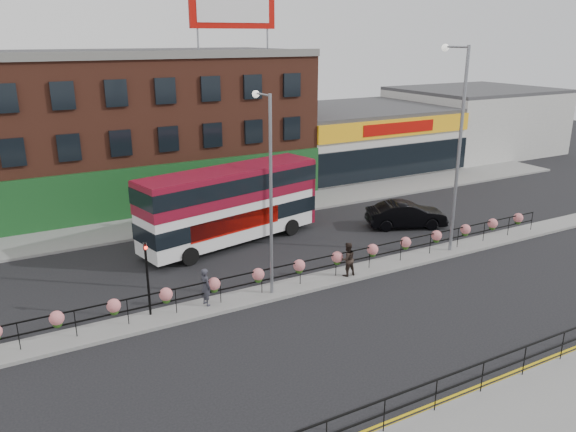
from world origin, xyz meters
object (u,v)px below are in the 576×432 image
car (406,215)px  lamp_column_east (457,133)px  pedestrian_b (347,259)px  pedestrian_a (206,287)px  double_decker_bus (231,198)px  lamp_column_west (268,179)px

car → lamp_column_east: size_ratio=0.47×
car → pedestrian_b: size_ratio=3.02×
car → pedestrian_a: 15.27m
double_decker_bus → pedestrian_a: bearing=-121.4°
double_decker_bus → lamp_column_east: bearing=-34.8°
double_decker_bus → pedestrian_a: double_decker_bus is taller
car → lamp_column_west: 13.24m
pedestrian_b → lamp_column_east: (6.84, 0.38, 5.51)m
pedestrian_a → pedestrian_b: pedestrian_a is taller
lamp_column_west → lamp_column_east: size_ratio=0.83×
pedestrian_b → double_decker_bus: bearing=-65.1°
pedestrian_b → lamp_column_east: bearing=-174.2°
double_decker_bus → pedestrian_a: (-4.17, -6.83, -1.67)m
double_decker_bus → car: (10.49, -2.58, -1.87)m
pedestrian_a → lamp_column_east: (13.96, 0.03, 5.51)m
car → lamp_column_east: 7.13m
double_decker_bus → car: 10.97m
lamp_column_east → double_decker_bus: bearing=145.2°
lamp_column_east → car: bearing=80.5°
lamp_column_east → pedestrian_b: bearing=-176.8°
pedestrian_a → lamp_column_west: lamp_column_west is taller
car → lamp_column_west: bearing=133.3°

